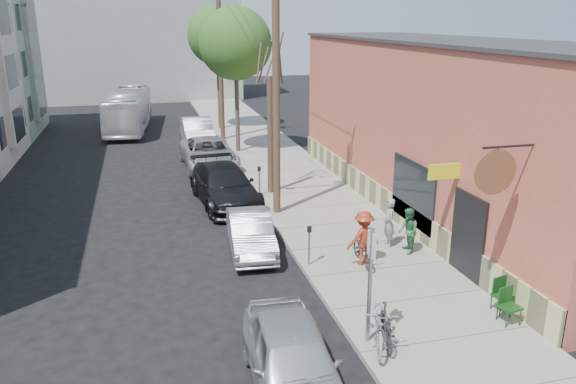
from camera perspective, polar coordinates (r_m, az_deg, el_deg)
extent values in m
plane|color=black|center=(16.17, -4.78, -9.83)|extent=(120.00, 120.00, 0.00)
cube|color=gray|center=(27.06, -0.01, 1.66)|extent=(4.50, 58.00, 0.15)
cube|color=#B65443|center=(22.69, 15.72, 6.21)|extent=(5.00, 20.00, 6.50)
cube|color=#2B2B2D|center=(22.33, 16.43, 14.54)|extent=(5.20, 20.20, 0.12)
cube|color=#CAC17E|center=(22.21, 9.52, -0.81)|extent=(0.10, 20.00, 1.10)
cube|color=black|center=(17.00, 17.82, -4.45)|extent=(0.10, 1.60, 2.60)
cube|color=black|center=(19.75, 12.57, -0.08)|extent=(0.08, 3.00, 2.20)
cylinder|color=brown|center=(13.99, 20.32, 1.90)|extent=(1.10, 0.06, 1.10)
cube|color=yellow|center=(16.86, 15.59, 2.02)|extent=(1.00, 0.08, 0.45)
cube|color=beige|center=(33.07, -27.15, 10.46)|extent=(1.10, 3.20, 7.00)
cube|color=gray|center=(40.90, -24.90, 11.71)|extent=(1.10, 3.20, 7.00)
cube|color=#979893|center=(56.23, -14.86, 15.33)|extent=(18.00, 8.00, 12.00)
cube|color=slate|center=(12.99, 8.31, -9.42)|extent=(0.07, 0.07, 2.80)
cube|color=silver|center=(12.58, 8.50, -5.35)|extent=(0.02, 0.45, 0.60)
cylinder|color=slate|center=(17.07, 2.16, -5.67)|extent=(0.06, 0.06, 1.10)
cylinder|color=black|center=(16.85, 2.19, -3.79)|extent=(0.14, 0.14, 0.18)
cylinder|color=slate|center=(23.76, -2.92, 0.98)|extent=(0.06, 0.06, 1.10)
cylinder|color=black|center=(23.60, -2.94, 2.38)|extent=(0.14, 0.14, 0.18)
cylinder|color=#503A28|center=(20.71, -1.21, 11.16)|extent=(0.28, 0.28, 10.00)
cylinder|color=#503A28|center=(34.77, -6.90, 13.51)|extent=(0.28, 0.28, 10.00)
cylinder|color=#44392C|center=(23.69, -1.83, 5.73)|extent=(0.24, 0.24, 4.94)
cylinder|color=#44392C|center=(31.56, -5.20, 9.13)|extent=(0.24, 0.24, 5.55)
sphere|color=#356222|center=(31.27, -5.36, 14.80)|extent=(3.93, 3.93, 3.93)
cylinder|color=#44392C|center=(38.61, -7.04, 10.69)|extent=(0.24, 0.24, 5.74)
sphere|color=#356222|center=(38.38, -7.22, 15.48)|extent=(3.86, 3.86, 3.86)
imported|color=gray|center=(18.61, 10.20, -3.10)|extent=(0.48, 0.65, 1.62)
imported|color=#28663F|center=(18.22, 12.10, -3.89)|extent=(0.70, 0.82, 1.49)
imported|color=maroon|center=(17.16, 7.68, -4.63)|extent=(1.20, 0.84, 1.69)
imported|color=black|center=(17.32, 7.63, -5.87)|extent=(0.68, 1.71, 0.88)
imported|color=black|center=(13.40, 9.92, -13.23)|extent=(0.78, 1.57, 0.91)
imported|color=gray|center=(13.30, 9.34, -13.06)|extent=(1.40, 2.14, 1.06)
imported|color=#B7BBC0|center=(11.80, 0.49, -16.77)|extent=(2.00, 4.44, 1.48)
imported|color=#A7AAAE|center=(18.41, -3.82, -4.15)|extent=(1.65, 3.97, 1.28)
imported|color=black|center=(23.15, -6.46, 0.67)|extent=(2.65, 5.56, 1.56)
imported|color=#B2B3BA|center=(28.85, -8.05, 3.88)|extent=(2.66, 5.52, 1.52)
imported|color=silver|center=(34.35, -9.20, 6.04)|extent=(1.74, 4.88, 1.60)
imported|color=white|center=(40.13, -15.90, 8.02)|extent=(3.20, 9.93, 2.72)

